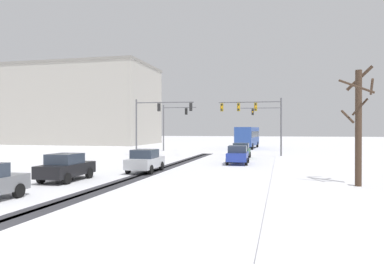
{
  "coord_description": "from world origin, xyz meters",
  "views": [
    {
      "loc": [
        8.04,
        -9.3,
        3.06
      ],
      "look_at": [
        0.0,
        23.77,
        2.8
      ],
      "focal_mm": 34.17,
      "sensor_mm": 36.0,
      "label": 1
    }
  ],
  "objects_px": {
    "car_blue_second": "(238,155)",
    "car_silver_third": "(145,161)",
    "traffic_signal_near_right": "(255,113)",
    "bare_tree_sidewalk_near": "(359,122)",
    "traffic_signal_near_left": "(156,115)",
    "traffic_signal_far_right": "(270,120)",
    "car_dark_green_lead": "(241,151)",
    "car_black_fourth": "(66,167)",
    "office_building_far_left_block": "(84,105)",
    "bus_oncoming": "(248,136)",
    "traffic_signal_far_left": "(172,120)"
  },
  "relations": [
    {
      "from": "car_blue_second",
      "to": "car_silver_third",
      "type": "bearing_deg",
      "value": -126.76
    },
    {
      "from": "traffic_signal_near_right",
      "to": "car_silver_third",
      "type": "relative_size",
      "value": 1.69
    },
    {
      "from": "traffic_signal_near_right",
      "to": "bare_tree_sidewalk_near",
      "type": "relative_size",
      "value": 1.07
    },
    {
      "from": "traffic_signal_near_left",
      "to": "traffic_signal_far_right",
      "type": "distance_m",
      "value": 18.42
    },
    {
      "from": "traffic_signal_near_right",
      "to": "traffic_signal_far_right",
      "type": "relative_size",
      "value": 1.08
    },
    {
      "from": "traffic_signal_near_right",
      "to": "car_dark_green_lead",
      "type": "distance_m",
      "value": 5.15
    },
    {
      "from": "car_black_fourth",
      "to": "office_building_far_left_block",
      "type": "height_order",
      "value": "office_building_far_left_block"
    },
    {
      "from": "car_black_fourth",
      "to": "bus_oncoming",
      "type": "height_order",
      "value": "bus_oncoming"
    },
    {
      "from": "traffic_signal_far_left",
      "to": "traffic_signal_far_right",
      "type": "height_order",
      "value": "same"
    },
    {
      "from": "traffic_signal_near_right",
      "to": "car_dark_green_lead",
      "type": "xyz_separation_m",
      "value": [
        -1.27,
        -2.98,
        -4.0
      ]
    },
    {
      "from": "traffic_signal_near_left",
      "to": "traffic_signal_near_right",
      "type": "height_order",
      "value": "same"
    },
    {
      "from": "traffic_signal_far_right",
      "to": "car_silver_third",
      "type": "xyz_separation_m",
      "value": [
        -7.88,
        -28.66,
        -3.59
      ]
    },
    {
      "from": "traffic_signal_near_left",
      "to": "office_building_far_left_block",
      "type": "height_order",
      "value": "office_building_far_left_block"
    },
    {
      "from": "car_dark_green_lead",
      "to": "car_silver_third",
      "type": "bearing_deg",
      "value": -111.32
    },
    {
      "from": "car_blue_second",
      "to": "car_black_fourth",
      "type": "relative_size",
      "value": 1.01
    },
    {
      "from": "traffic_signal_near_left",
      "to": "car_silver_third",
      "type": "height_order",
      "value": "traffic_signal_near_left"
    },
    {
      "from": "traffic_signal_far_right",
      "to": "office_building_far_left_block",
      "type": "bearing_deg",
      "value": 157.53
    },
    {
      "from": "traffic_signal_near_right",
      "to": "office_building_far_left_block",
      "type": "relative_size",
      "value": 0.24
    },
    {
      "from": "office_building_far_left_block",
      "to": "traffic_signal_near_left",
      "type": "bearing_deg",
      "value": -48.39
    },
    {
      "from": "traffic_signal_far_right",
      "to": "car_silver_third",
      "type": "distance_m",
      "value": 29.94
    },
    {
      "from": "traffic_signal_far_left",
      "to": "office_building_far_left_block",
      "type": "relative_size",
      "value": 0.23
    },
    {
      "from": "traffic_signal_near_right",
      "to": "bare_tree_sidewalk_near",
      "type": "height_order",
      "value": "bare_tree_sidewalk_near"
    },
    {
      "from": "traffic_signal_far_right",
      "to": "car_dark_green_lead",
      "type": "relative_size",
      "value": 1.57
    },
    {
      "from": "car_dark_green_lead",
      "to": "bus_oncoming",
      "type": "xyz_separation_m",
      "value": [
        -1.13,
        20.59,
        1.18
      ]
    },
    {
      "from": "office_building_far_left_block",
      "to": "bare_tree_sidewalk_near",
      "type": "bearing_deg",
      "value": -47.33
    },
    {
      "from": "traffic_signal_near_left",
      "to": "car_black_fourth",
      "type": "distance_m",
      "value": 20.64
    },
    {
      "from": "bare_tree_sidewalk_near",
      "to": "traffic_signal_far_right",
      "type": "bearing_deg",
      "value": 99.87
    },
    {
      "from": "office_building_far_left_block",
      "to": "car_black_fourth",
      "type": "bearing_deg",
      "value": -60.88
    },
    {
      "from": "car_dark_green_lead",
      "to": "office_building_far_left_block",
      "type": "distance_m",
      "value": 48.1
    },
    {
      "from": "bus_oncoming",
      "to": "office_building_far_left_block",
      "type": "bearing_deg",
      "value": 163.64
    },
    {
      "from": "car_dark_green_lead",
      "to": "office_building_far_left_block",
      "type": "xyz_separation_m",
      "value": [
        -36.16,
        30.87,
        7.3
      ]
    },
    {
      "from": "traffic_signal_far_left",
      "to": "office_building_far_left_block",
      "type": "height_order",
      "value": "office_building_far_left_block"
    },
    {
      "from": "traffic_signal_far_left",
      "to": "car_black_fourth",
      "type": "distance_m",
      "value": 30.39
    },
    {
      "from": "car_dark_green_lead",
      "to": "bus_oncoming",
      "type": "relative_size",
      "value": 0.37
    },
    {
      "from": "car_dark_green_lead",
      "to": "office_building_far_left_block",
      "type": "relative_size",
      "value": 0.14
    },
    {
      "from": "car_silver_third",
      "to": "office_building_far_left_block",
      "type": "bearing_deg",
      "value": 124.58
    },
    {
      "from": "traffic_signal_far_right",
      "to": "car_dark_green_lead",
      "type": "xyz_separation_m",
      "value": [
        -2.51,
        -14.89,
        -3.59
      ]
    },
    {
      "from": "traffic_signal_near_left",
      "to": "office_building_far_left_block",
      "type": "relative_size",
      "value": 0.24
    },
    {
      "from": "traffic_signal_near_left",
      "to": "car_blue_second",
      "type": "bearing_deg",
      "value": -35.73
    },
    {
      "from": "traffic_signal_near_left",
      "to": "traffic_signal_far_right",
      "type": "height_order",
      "value": "same"
    },
    {
      "from": "car_dark_green_lead",
      "to": "bus_oncoming",
      "type": "bearing_deg",
      "value": 93.15
    },
    {
      "from": "bus_oncoming",
      "to": "bare_tree_sidewalk_near",
      "type": "bearing_deg",
      "value": -76.27
    },
    {
      "from": "car_dark_green_lead",
      "to": "car_blue_second",
      "type": "height_order",
      "value": "same"
    },
    {
      "from": "car_black_fourth",
      "to": "office_building_far_left_block",
      "type": "xyz_separation_m",
      "value": [
        -27.82,
        49.93,
        7.3
      ]
    },
    {
      "from": "traffic_signal_near_right",
      "to": "traffic_signal_far_left",
      "type": "xyz_separation_m",
      "value": [
        -12.13,
        8.04,
        -0.47
      ]
    },
    {
      "from": "traffic_signal_near_right",
      "to": "bus_oncoming",
      "type": "relative_size",
      "value": 0.63
    },
    {
      "from": "traffic_signal_near_right",
      "to": "car_dark_green_lead",
      "type": "bearing_deg",
      "value": -113.05
    },
    {
      "from": "traffic_signal_far_right",
      "to": "car_silver_third",
      "type": "relative_size",
      "value": 1.57
    },
    {
      "from": "traffic_signal_near_left",
      "to": "car_silver_third",
      "type": "distance_m",
      "value": 16.04
    },
    {
      "from": "traffic_signal_far_right",
      "to": "office_building_far_left_block",
      "type": "xyz_separation_m",
      "value": [
        -38.66,
        15.99,
        3.7
      ]
    }
  ]
}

